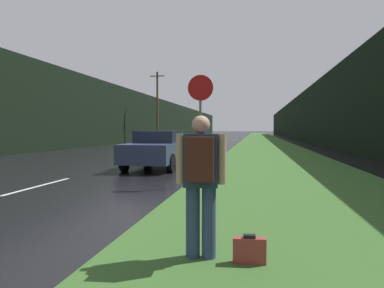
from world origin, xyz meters
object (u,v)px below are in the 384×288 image
(hitchhiker_with_backpack, at_px, (201,178))
(suitcase, at_px, (249,251))
(car_passing_near, at_px, (158,149))
(stop_sign, at_px, (200,118))

(hitchhiker_with_backpack, relative_size, suitcase, 4.48)
(suitcase, relative_size, car_passing_near, 0.09)
(hitchhiker_with_backpack, distance_m, car_passing_near, 10.18)
(stop_sign, xyz_separation_m, suitcase, (1.43, -5.28, -1.73))
(car_passing_near, bearing_deg, suitcase, 112.05)
(hitchhiker_with_backpack, xyz_separation_m, suitcase, (0.59, -0.05, -0.85))
(stop_sign, relative_size, hitchhiker_with_backpack, 1.75)
(stop_sign, relative_size, suitcase, 7.85)
(suitcase, bearing_deg, stop_sign, 100.25)
(stop_sign, bearing_deg, hitchhiker_with_backpack, -80.83)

